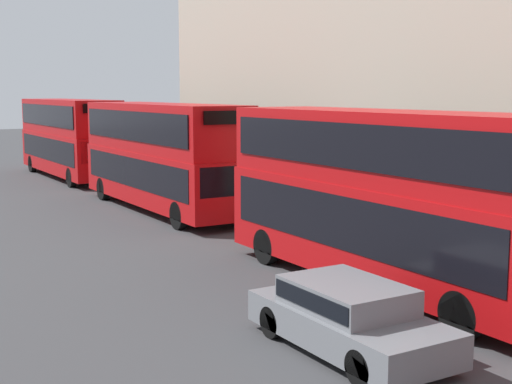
{
  "coord_description": "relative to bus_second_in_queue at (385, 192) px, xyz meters",
  "views": [
    {
      "loc": [
        -9.88,
        4.56,
        4.84
      ],
      "look_at": [
        0.48,
        21.89,
        1.98
      ],
      "focal_mm": 50.0,
      "sensor_mm": 36.0,
      "label": 1
    }
  ],
  "objects": [
    {
      "name": "bus_second_in_queue",
      "position": [
        0.0,
        0.0,
        0.0
      ],
      "size": [
        2.59,
        10.45,
        4.38
      ],
      "color": "#B20C0F",
      "rests_on": "ground"
    },
    {
      "name": "bus_trailing",
      "position": [
        0.0,
        26.53,
        0.0
      ],
      "size": [
        2.59,
        11.28,
        4.39
      ],
      "color": "#B20C0F",
      "rests_on": "ground"
    },
    {
      "name": "bus_third_in_queue",
      "position": [
        -0.0,
        13.56,
        -0.02
      ],
      "size": [
        2.59,
        11.28,
        4.35
      ],
      "color": "#B20C0F",
      "rests_on": "ground"
    },
    {
      "name": "car_hatchback",
      "position": [
        -3.4,
        -2.95,
        -1.72
      ],
      "size": [
        1.89,
        4.3,
        1.3
      ],
      "color": "slate",
      "rests_on": "ground"
    }
  ]
}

